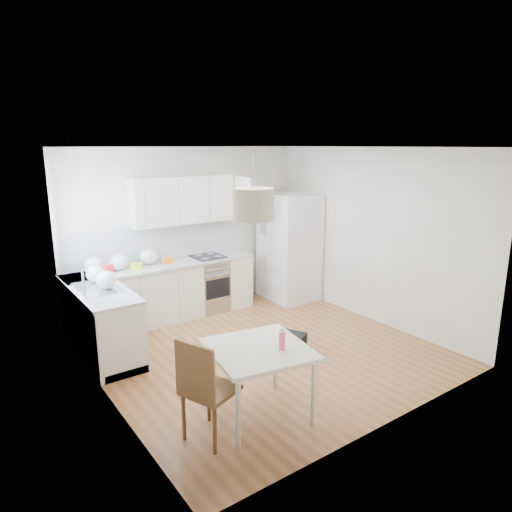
{
  "coord_description": "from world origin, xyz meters",
  "views": [
    {
      "loc": [
        -3.4,
        -4.65,
        2.73
      ],
      "look_at": [
        0.18,
        0.4,
        1.22
      ],
      "focal_mm": 32.0,
      "sensor_mm": 36.0,
      "label": 1
    }
  ],
  "objects_px": {
    "dining_chair": "(211,387)",
    "gym_bag": "(288,346)",
    "refrigerator": "(290,247)",
    "dining_table": "(259,355)"
  },
  "relations": [
    {
      "from": "refrigerator",
      "to": "dining_table",
      "type": "xyz_separation_m",
      "value": [
        -2.64,
        -2.73,
        -0.28
      ]
    },
    {
      "from": "dining_chair",
      "to": "refrigerator",
      "type": "bearing_deg",
      "value": 19.41
    },
    {
      "from": "gym_bag",
      "to": "dining_chair",
      "type": "bearing_deg",
      "value": -178.2
    },
    {
      "from": "refrigerator",
      "to": "dining_table",
      "type": "height_order",
      "value": "refrigerator"
    },
    {
      "from": "refrigerator",
      "to": "gym_bag",
      "type": "xyz_separation_m",
      "value": [
        -1.5,
        -1.81,
        -0.83
      ]
    },
    {
      "from": "refrigerator",
      "to": "dining_table",
      "type": "bearing_deg",
      "value": -132.49
    },
    {
      "from": "gym_bag",
      "to": "refrigerator",
      "type": "bearing_deg",
      "value": 23.31
    },
    {
      "from": "dining_chair",
      "to": "gym_bag",
      "type": "relative_size",
      "value": 1.99
    },
    {
      "from": "dining_chair",
      "to": "dining_table",
      "type": "bearing_deg",
      "value": -17.99
    },
    {
      "from": "dining_table",
      "to": "gym_bag",
      "type": "distance_m",
      "value": 1.56
    }
  ]
}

